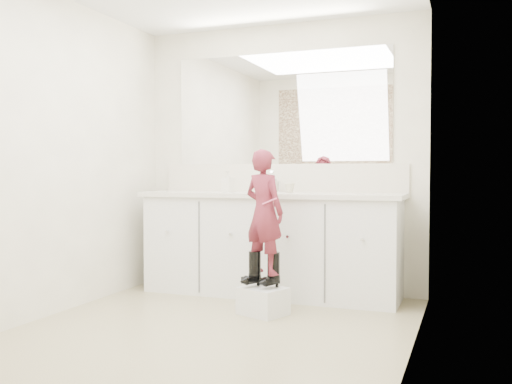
% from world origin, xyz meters
% --- Properties ---
extents(floor, '(3.00, 3.00, 0.00)m').
position_xyz_m(floor, '(0.00, 0.00, 0.00)').
color(floor, '#827655').
rests_on(floor, ground).
extents(wall_back, '(2.60, 0.00, 2.60)m').
position_xyz_m(wall_back, '(0.00, 1.50, 1.20)').
color(wall_back, beige).
rests_on(wall_back, floor).
extents(wall_front, '(2.60, 0.00, 2.60)m').
position_xyz_m(wall_front, '(0.00, -1.50, 1.20)').
color(wall_front, beige).
rests_on(wall_front, floor).
extents(wall_left, '(0.00, 3.00, 3.00)m').
position_xyz_m(wall_left, '(-1.30, 0.00, 1.20)').
color(wall_left, beige).
rests_on(wall_left, floor).
extents(wall_right, '(0.00, 3.00, 3.00)m').
position_xyz_m(wall_right, '(1.30, 0.00, 1.20)').
color(wall_right, beige).
rests_on(wall_right, floor).
extents(vanity_cabinet, '(2.20, 0.55, 0.85)m').
position_xyz_m(vanity_cabinet, '(0.00, 1.23, 0.42)').
color(vanity_cabinet, silver).
rests_on(vanity_cabinet, floor).
extents(countertop, '(2.28, 0.58, 0.04)m').
position_xyz_m(countertop, '(0.00, 1.21, 0.87)').
color(countertop, beige).
rests_on(countertop, vanity_cabinet).
extents(backsplash, '(2.28, 0.03, 0.25)m').
position_xyz_m(backsplash, '(0.00, 1.49, 1.02)').
color(backsplash, beige).
rests_on(backsplash, countertop).
extents(mirror, '(2.00, 0.02, 1.00)m').
position_xyz_m(mirror, '(0.00, 1.49, 1.64)').
color(mirror, white).
rests_on(mirror, wall_back).
extents(dot_panel, '(2.00, 0.01, 1.20)m').
position_xyz_m(dot_panel, '(0.00, -1.49, 1.65)').
color(dot_panel, '#472819').
rests_on(dot_panel, wall_front).
extents(faucet, '(0.08, 0.08, 0.10)m').
position_xyz_m(faucet, '(0.00, 1.38, 0.94)').
color(faucet, silver).
rests_on(faucet, countertop).
extents(cup, '(0.11, 0.11, 0.08)m').
position_xyz_m(cup, '(0.16, 1.27, 0.93)').
color(cup, beige).
rests_on(cup, countertop).
extents(soap_bottle, '(0.10, 0.10, 0.19)m').
position_xyz_m(soap_bottle, '(-0.37, 1.16, 0.98)').
color(soap_bottle, beige).
rests_on(soap_bottle, countertop).
extents(step_stool, '(0.39, 0.36, 0.20)m').
position_xyz_m(step_stool, '(0.18, 0.56, 0.10)').
color(step_stool, silver).
rests_on(step_stool, floor).
extents(boot_left, '(0.16, 0.20, 0.27)m').
position_xyz_m(boot_left, '(0.10, 0.58, 0.34)').
color(boot_left, black).
rests_on(boot_left, step_stool).
extents(boot_right, '(0.16, 0.20, 0.27)m').
position_xyz_m(boot_right, '(0.25, 0.58, 0.34)').
color(boot_right, black).
rests_on(boot_right, step_stool).
extents(toddler, '(0.40, 0.33, 0.93)m').
position_xyz_m(toddler, '(0.18, 0.58, 0.77)').
color(toddler, '#A43245').
rests_on(toddler, step_stool).
extents(toothbrush, '(0.13, 0.06, 0.06)m').
position_xyz_m(toothbrush, '(0.25, 0.50, 0.85)').
color(toothbrush, '#ED5C87').
rests_on(toothbrush, toddler).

